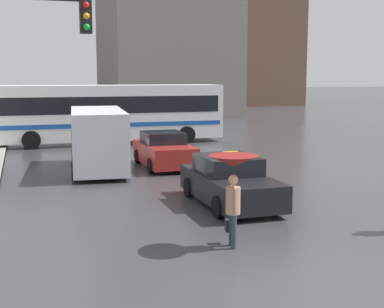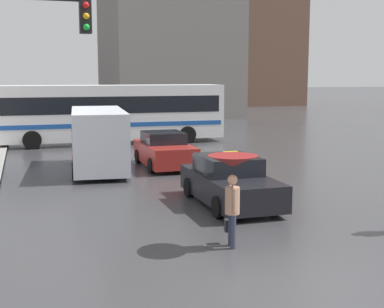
% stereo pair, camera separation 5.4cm
% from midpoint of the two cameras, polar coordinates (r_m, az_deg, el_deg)
% --- Properties ---
extents(ground_plane, '(300.00, 300.00, 0.00)m').
position_cam_midpoint_polar(ground_plane, '(10.01, 10.69, -13.84)').
color(ground_plane, '#38383A').
extents(taxi, '(1.91, 4.25, 1.58)m').
position_cam_midpoint_polar(taxi, '(15.75, 3.95, -3.02)').
color(taxi, black).
rests_on(taxi, ground_plane).
extents(sedan_red, '(1.91, 4.04, 1.45)m').
position_cam_midpoint_polar(sedan_red, '(22.18, -3.08, 0.35)').
color(sedan_red, maroon).
rests_on(sedan_red, ground_plane).
extents(ambulance_van, '(2.51, 5.85, 2.42)m').
position_cam_midpoint_polar(ambulance_van, '(21.59, -10.08, 1.81)').
color(ambulance_van, silver).
rests_on(ambulance_van, ground_plane).
extents(city_bus, '(12.39, 2.71, 3.24)m').
position_cam_midpoint_polar(city_bus, '(30.14, -8.68, 4.54)').
color(city_bus, silver).
rests_on(city_bus, ground_plane).
extents(pedestrian_with_umbrella, '(1.09, 1.09, 2.05)m').
position_cam_midpoint_polar(pedestrian_with_umbrella, '(11.62, 4.29, -2.03)').
color(pedestrian_with_umbrella, '#2D3347').
rests_on(pedestrian_with_umbrella, ground_plane).
extents(traffic_light, '(3.37, 0.38, 5.88)m').
position_cam_midpoint_polar(traffic_light, '(13.52, -19.24, 9.19)').
color(traffic_light, black).
rests_on(traffic_light, ground_plane).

